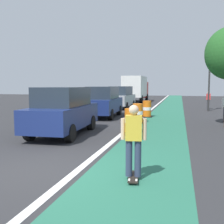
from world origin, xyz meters
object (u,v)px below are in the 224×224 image
skateboarder_on_lane (134,140)px  parked_suv_second (103,102)px  traffic_light_corner (210,68)px  traffic_barrel_front (131,121)px  traffic_barrel_mid (138,113)px  delivery_truck_down_block (136,88)px  pedestrian_waiting (208,100)px  traffic_barrel_back (147,109)px  parked_suv_third (121,97)px  parked_suv_nearest (63,111)px

skateboarder_on_lane → parked_suv_second: (-4.01, 11.16, 0.12)m
traffic_light_corner → traffic_barrel_front: bearing=-110.9°
traffic_light_corner → traffic_barrel_mid: bearing=-119.3°
delivery_truck_down_block → traffic_light_corner: 12.99m
traffic_barrel_front → delivery_truck_down_block: (-3.37, 21.77, 1.31)m
delivery_truck_down_block → pedestrian_waiting: 11.75m
traffic_barrel_back → traffic_light_corner: traffic_light_corner is taller
parked_suv_second → traffic_barrel_back: bearing=15.1°
skateboarder_on_lane → parked_suv_third: (-4.34, 18.07, 0.12)m
parked_suv_nearest → traffic_barrel_back: parked_suv_nearest is taller
skateboarder_on_lane → parked_suv_third: parked_suv_third is taller
traffic_barrel_front → parked_suv_nearest: bearing=-158.8°
parked_suv_second → traffic_light_corner: size_ratio=0.92×
skateboarder_on_lane → traffic_barrel_mid: skateboarder_on_lane is taller
parked_suv_third → pedestrian_waiting: parked_suv_third is taller
parked_suv_third → traffic_barrel_back: (3.18, -6.14, -0.50)m
parked_suv_third → traffic_light_corner: traffic_light_corner is taller
parked_suv_third → traffic_light_corner: (7.60, -0.86, 2.47)m
traffic_barrel_mid → pedestrian_waiting: size_ratio=0.68×
traffic_barrel_mid → traffic_barrel_back: 2.91m
traffic_barrel_mid → parked_suv_second: bearing=141.5°
traffic_barrel_front → pedestrian_waiting: 13.87m
parked_suv_nearest → traffic_barrel_front: size_ratio=4.31×
parked_suv_nearest → traffic_barrel_mid: (2.55, 4.35, -0.50)m
parked_suv_nearest → traffic_barrel_front: 3.00m
skateboarder_on_lane → pedestrian_waiting: bearing=79.8°
skateboarder_on_lane → traffic_barrel_mid: 9.13m
skateboarder_on_lane → parked_suv_nearest: bearing=129.7°
traffic_barrel_front → traffic_barrel_back: (-0.04, 6.19, 0.00)m
traffic_barrel_front → pedestrian_waiting: pedestrian_waiting is taller
traffic_barrel_back → delivery_truck_down_block: bearing=102.0°
traffic_barrel_front → traffic_barrel_mid: (-0.21, 3.28, 0.00)m
parked_suv_second → traffic_barrel_front: bearing=-61.9°
skateboarder_on_lane → parked_suv_second: bearing=109.8°
traffic_barrel_mid → traffic_barrel_back: same height
traffic_barrel_back → pedestrian_waiting: 8.30m
skateboarder_on_lane → traffic_light_corner: size_ratio=0.33×
traffic_barrel_mid → delivery_truck_down_block: delivery_truck_down_block is taller
delivery_truck_down_block → pedestrian_waiting: delivery_truck_down_block is taller
delivery_truck_down_block → traffic_barrel_back: bearing=-78.0°
traffic_barrel_mid → skateboarder_on_lane: bearing=-81.6°
traffic_barrel_front → traffic_barrel_back: size_ratio=1.00×
parked_suv_nearest → parked_suv_third: (-0.47, 13.40, 0.00)m
parked_suv_second → delivery_truck_down_block: bearing=91.7°
traffic_barrel_front → delivery_truck_down_block: bearing=98.8°
parked_suv_second → skateboarder_on_lane: bearing=-70.2°
parked_suv_second → traffic_barrel_back: 2.99m
parked_suv_third → parked_suv_second: bearing=-87.2°
parked_suv_nearest → pedestrian_waiting: (7.28, 14.18, -0.17)m
traffic_light_corner → parked_suv_third: bearing=173.6°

